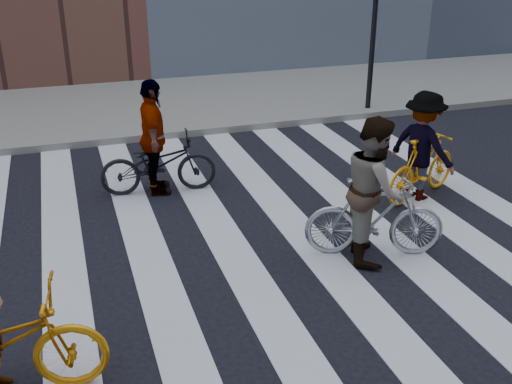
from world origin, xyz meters
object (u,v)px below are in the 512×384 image
rider_mid (374,189)px  rider_right (422,146)px  bike_yellow_right (423,167)px  rider_rear (153,138)px  bike_silver_mid (375,218)px  traffic_signal (376,16)px  bike_dark_rear (158,164)px

rider_mid → rider_right: (1.66, 1.45, -0.08)m
bike_yellow_right → rider_rear: (-4.06, 1.56, 0.43)m
bike_silver_mid → bike_yellow_right: bike_silver_mid is taller
rider_right → bike_silver_mid: bearing=108.7°
rider_mid → rider_rear: (-2.35, 3.00, -0.01)m
traffic_signal → rider_mid: (-3.23, -6.00, -1.31)m
traffic_signal → bike_yellow_right: 5.11m
bike_silver_mid → rider_right: rider_right is taller
bike_dark_rear → rider_rear: 0.46m
bike_yellow_right → rider_mid: bearing=107.0°
bike_yellow_right → bike_dark_rear: bearing=45.6°
bike_silver_mid → bike_yellow_right: bearing=-29.5°
rider_mid → bike_silver_mid: bearing=-70.5°
bike_dark_rear → rider_right: bearing=-105.8°
traffic_signal → bike_silver_mid: (-3.18, -6.00, -1.73)m
bike_yellow_right → rider_mid: rider_mid is taller
traffic_signal → rider_mid: size_ratio=1.72×
bike_silver_mid → bike_yellow_right: 2.21m
rider_right → rider_rear: 4.30m
traffic_signal → rider_rear: traffic_signal is taller
bike_dark_rear → traffic_signal: bearing=-55.8°
bike_dark_rear → bike_yellow_right: bearing=-105.5°
traffic_signal → bike_silver_mid: 7.01m
bike_yellow_right → rider_rear: bearing=45.8°
bike_silver_mid → traffic_signal: bearing=-8.5°
traffic_signal → rider_rear: 6.47m
rider_right → traffic_signal: bearing=-42.2°
bike_dark_rear → rider_right: rider_right is taller
rider_rear → rider_mid: bearing=-136.3°
traffic_signal → rider_rear: size_ratio=1.74×
bike_dark_rear → rider_right: 4.27m
bike_silver_mid → rider_rear: (-2.40, 3.00, 0.40)m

